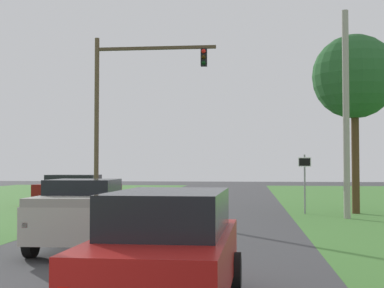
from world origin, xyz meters
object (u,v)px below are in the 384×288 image
object	(u,v)px
traffic_light	(124,99)
keep_moving_sign	(305,176)
oak_tree_right	(354,77)
utility_pole_right	(346,114)
red_suv_near	(168,248)
pickup_truck_lead	(85,213)
crossing_suv_far	(77,189)

from	to	relation	value
traffic_light	keep_moving_sign	bearing A→B (deg)	-10.84
oak_tree_right	utility_pole_right	world-z (taller)	utility_pole_right
traffic_light	oak_tree_right	distance (m)	11.65
traffic_light	oak_tree_right	xyz separation A→B (m)	(11.55, -1.35, 0.71)
keep_moving_sign	utility_pole_right	bearing A→B (deg)	-53.41
traffic_light	oak_tree_right	bearing A→B (deg)	-6.66
red_suv_near	pickup_truck_lead	distance (m)	6.82
pickup_truck_lead	red_suv_near	bearing A→B (deg)	-62.07
pickup_truck_lead	crossing_suv_far	xyz separation A→B (m)	(-5.23, 15.52, -0.06)
red_suv_near	utility_pole_right	xyz separation A→B (m)	(5.42, 15.66, 3.53)
red_suv_near	traffic_light	bearing A→B (deg)	105.13
traffic_light	pickup_truck_lead	bearing A→B (deg)	-81.22
traffic_light	utility_pole_right	distance (m)	11.45
keep_moving_sign	pickup_truck_lead	bearing A→B (deg)	-120.92
red_suv_near	oak_tree_right	size ratio (longest dim) A/B	0.56
red_suv_near	keep_moving_sign	distance (m)	18.21
crossing_suv_far	traffic_light	bearing A→B (deg)	-32.60
traffic_light	crossing_suv_far	distance (m)	6.11
keep_moving_sign	oak_tree_right	xyz separation A→B (m)	(2.42, 0.40, 4.71)
pickup_truck_lead	crossing_suv_far	world-z (taller)	pickup_truck_lead
red_suv_near	pickup_truck_lead	bearing A→B (deg)	117.93
oak_tree_right	utility_pole_right	bearing A→B (deg)	-108.46
traffic_light	keep_moving_sign	distance (m)	10.12
red_suv_near	crossing_suv_far	xyz separation A→B (m)	(-8.42, 21.54, -0.06)
red_suv_near	crossing_suv_far	size ratio (longest dim) A/B	1.02
pickup_truck_lead	utility_pole_right	bearing A→B (deg)	48.20
red_suv_near	pickup_truck_lead	world-z (taller)	pickup_truck_lead
red_suv_near	traffic_light	xyz separation A→B (m)	(-5.28, 19.53, 4.78)
pickup_truck_lead	oak_tree_right	distance (m)	16.35
pickup_truck_lead	traffic_light	world-z (taller)	traffic_light
pickup_truck_lead	utility_pole_right	xyz separation A→B (m)	(8.62, 9.64, 3.53)
traffic_light	red_suv_near	bearing A→B (deg)	-74.87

